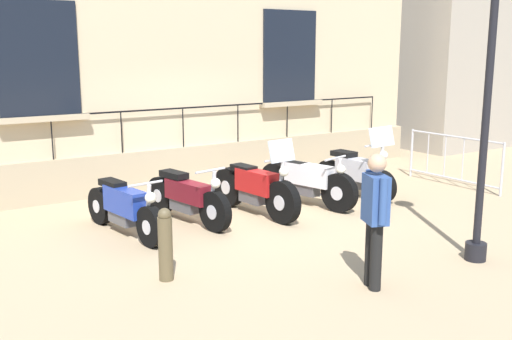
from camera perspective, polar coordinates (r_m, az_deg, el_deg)
ground_plane at (r=10.49m, az=-1.37°, el=-3.86°), size 60.00×60.00×0.00m
building_facade at (r=12.49m, az=-8.07°, el=14.24°), size 0.82×12.40×7.04m
motorcycle_blue at (r=9.25m, az=-12.47°, el=-3.63°), size 2.13×0.61×0.93m
motorcycle_maroon at (r=9.75m, az=-6.62°, el=-2.65°), size 2.08×0.67×0.97m
motorcycle_red at (r=10.12m, az=-0.05°, el=-1.81°), size 2.13×0.60×1.37m
motorcycle_white at (r=10.78m, az=4.90°, el=-1.14°), size 2.08×0.80×0.96m
motorcycle_silver at (r=11.53m, az=9.49°, el=-0.35°), size 1.94×0.74×1.40m
lamppost at (r=8.16m, az=21.37°, el=8.03°), size 0.34×0.34×4.08m
crowd_barrier at (r=12.89m, az=18.37°, el=1.03°), size 2.28×0.11×1.05m
bollard at (r=7.37m, az=-8.65°, el=-7.02°), size 0.18×0.18×0.91m
pedestrian_standing at (r=7.07m, az=11.31°, el=-4.13°), size 0.50×0.34×1.61m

